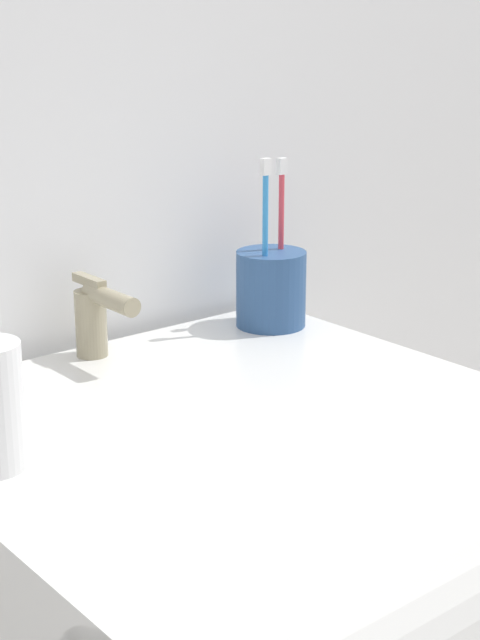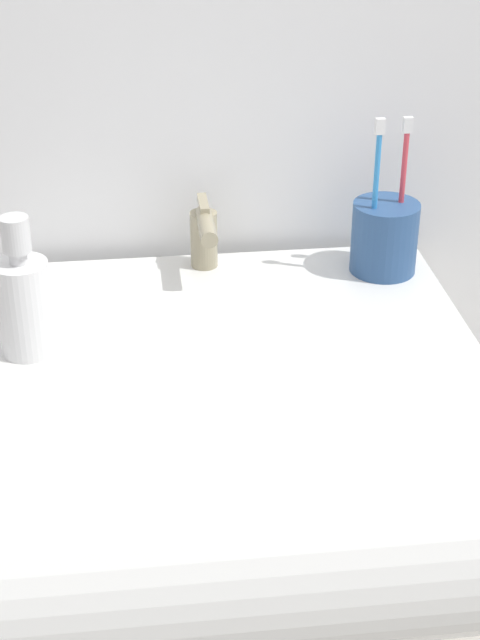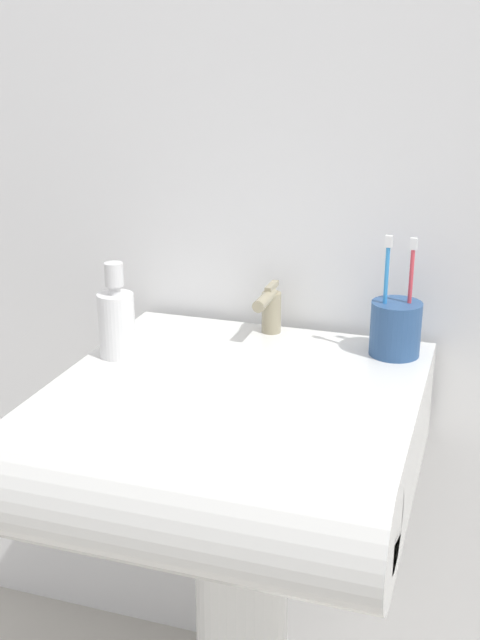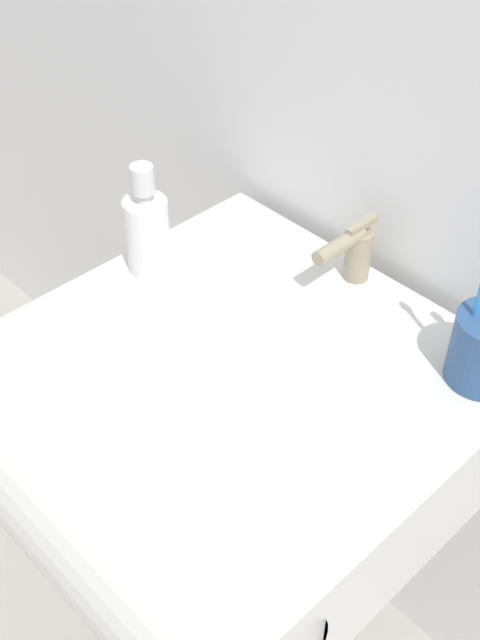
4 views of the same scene
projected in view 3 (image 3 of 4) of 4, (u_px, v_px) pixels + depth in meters
The scene contains 6 objects.
wall_back at pixel (293, 109), 1.45m from camera, with size 5.00×0.05×2.40m, color white.
sink_pedestal at pixel (242, 620), 1.48m from camera, with size 0.17×0.17×0.62m, color white.
sink_basin at pixel (229, 445), 1.28m from camera, with size 0.58×0.60×0.18m.
faucet at pixel (270, 308), 1.49m from camera, with size 0.04×0.12×0.09m.
toothbrush_cup at pixel (396, 328), 1.39m from camera, with size 0.09×0.09×0.21m.
soap_bottle at pixel (116, 321), 1.38m from camera, with size 0.06×0.06×0.17m.
Camera 3 is at (0.37, -1.15, 1.32)m, focal length 45.00 mm.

